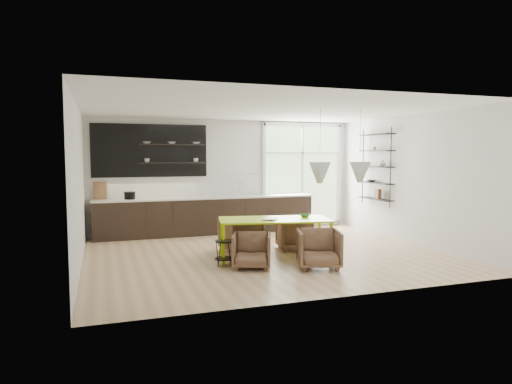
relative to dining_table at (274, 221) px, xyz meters
name	(u,v)px	position (x,y,z in m)	size (l,w,h in m)	color
room	(273,179)	(0.56, 1.52, 0.74)	(7.02, 6.01, 2.91)	#D6B38D
kitchen_run	(203,210)	(-0.72, 3.12, -0.12)	(5.54, 0.69, 2.75)	black
right_shelving	(377,169)	(3.34, 1.60, 0.93)	(0.26, 1.22, 1.90)	black
dining_table	(274,221)	(0.00, 0.00, 0.00)	(2.26, 1.36, 0.77)	#A8D803
armchair_back_left	(241,235)	(-0.44, 0.80, -0.38)	(0.73, 0.75, 0.68)	brown
armchair_back_right	(294,235)	(0.69, 0.64, -0.40)	(0.67, 0.69, 0.63)	brown
armchair_front_left	(252,250)	(-0.65, -0.58, -0.41)	(0.67, 0.69, 0.62)	brown
armchair_front_right	(319,249)	(0.47, -0.97, -0.37)	(0.73, 0.75, 0.69)	brown
wire_stool	(225,249)	(-1.06, -0.26, -0.42)	(0.36, 0.36, 0.46)	black
table_book	(263,219)	(-0.24, -0.03, 0.07)	(0.24, 0.33, 0.03)	white
table_bowl	(305,215)	(0.66, 0.04, 0.08)	(0.21, 0.21, 0.06)	#3E7040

